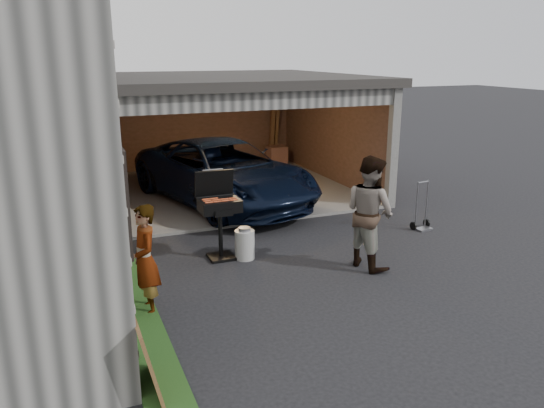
{
  "coord_description": "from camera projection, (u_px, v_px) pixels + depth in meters",
  "views": [
    {
      "loc": [
        -3.02,
        -6.26,
        3.44
      ],
      "look_at": [
        -0.01,
        1.11,
        1.15
      ],
      "focal_mm": 35.0,
      "sensor_mm": 36.0,
      "label": 1
    }
  ],
  "objects": [
    {
      "name": "minivan",
      "position": [
        223.0,
        175.0,
        12.21
      ],
      "size": [
        3.63,
        5.62,
        1.44
      ],
      "primitive_type": "imported",
      "rotation": [
        0.0,
        0.0,
        0.26
      ],
      "color": "black",
      "rests_on": "ground"
    },
    {
      "name": "man",
      "position": [
        370.0,
        212.0,
        8.62
      ],
      "size": [
        0.87,
        1.03,
        1.86
      ],
      "primitive_type": "imported",
      "rotation": [
        0.0,
        0.0,
        1.77
      ],
      "color": "#4B211D",
      "rests_on": "ground"
    },
    {
      "name": "groundcover_strip",
      "position": [
        158.0,
        370.0,
        5.9
      ],
      "size": [
        0.5,
        8.0,
        0.06
      ],
      "primitive_type": "cube",
      "color": "#193814",
      "rests_on": "ground"
    },
    {
      "name": "propane_tank",
      "position": [
        245.0,
        245.0,
        9.1
      ],
      "size": [
        0.39,
        0.39,
        0.51
      ],
      "primitive_type": "cylinder",
      "rotation": [
        0.0,
        0.0,
        -0.17
      ],
      "color": "beige",
      "rests_on": "ground"
    },
    {
      "name": "garage",
      "position": [
        216.0,
        116.0,
        13.42
      ],
      "size": [
        6.8,
        6.3,
        2.9
      ],
      "color": "#605E59",
      "rests_on": "ground"
    },
    {
      "name": "plywood_panel",
      "position": [
        147.0,
        356.0,
        5.43
      ],
      "size": [
        0.22,
        0.8,
        0.88
      ],
      "primitive_type": "cube",
      "rotation": [
        0.0,
        -0.21,
        0.0
      ],
      "color": "brown",
      "rests_on": "ground"
    },
    {
      "name": "bbq_grill",
      "position": [
        219.0,
        208.0,
        8.97
      ],
      "size": [
        0.68,
        0.59,
        1.51
      ],
      "color": "black",
      "rests_on": "ground"
    },
    {
      "name": "ground",
      "position": [
        302.0,
        300.0,
        7.62
      ],
      "size": [
        80.0,
        80.0,
        0.0
      ],
      "primitive_type": "plane",
      "color": "black",
      "rests_on": "ground"
    },
    {
      "name": "hand_truck",
      "position": [
        422.0,
        220.0,
        10.65
      ],
      "size": [
        0.42,
        0.34,
        0.99
      ],
      "rotation": [
        0.0,
        0.0,
        0.14
      ],
      "color": "gray",
      "rests_on": "ground"
    },
    {
      "name": "woman",
      "position": [
        145.0,
        260.0,
        7.07
      ],
      "size": [
        0.41,
        0.58,
        1.53
      ],
      "primitive_type": "imported",
      "rotation": [
        0.0,
        0.0,
        -1.5
      ],
      "color": "silver",
      "rests_on": "ground"
    }
  ]
}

